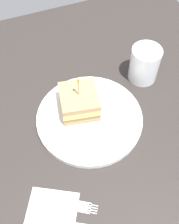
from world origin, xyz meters
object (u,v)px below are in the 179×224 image
object	(u,v)px
plate	(89,118)
drink_glass	(144,65)
sandwich_half_center	(79,102)
fork	(74,205)
napkin	(52,212)

from	to	relation	value
plate	drink_glass	distance (cm)	20.24
sandwich_half_center	drink_glass	world-z (taller)	sandwich_half_center
plate	fork	distance (cm)	20.80
napkin	sandwich_half_center	bearing A→B (deg)	146.85
plate	sandwich_half_center	world-z (taller)	sandwich_half_center
drink_glass	fork	world-z (taller)	drink_glass
plate	napkin	bearing A→B (deg)	-40.29
sandwich_half_center	fork	distance (cm)	23.29
drink_glass	napkin	world-z (taller)	drink_glass
sandwich_half_center	plate	bearing A→B (deg)	24.55
drink_glass	plate	bearing A→B (deg)	-66.63
plate	drink_glass	world-z (taller)	drink_glass
napkin	fork	xyz separation A→B (cm)	(0.40, 4.57, 0.10)
sandwich_half_center	fork	size ratio (longest dim) A/B	0.97
napkin	fork	size ratio (longest dim) A/B	0.88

